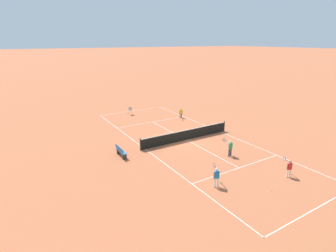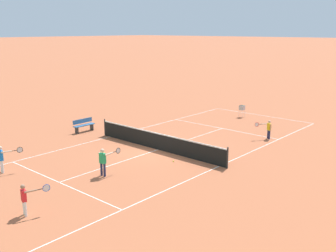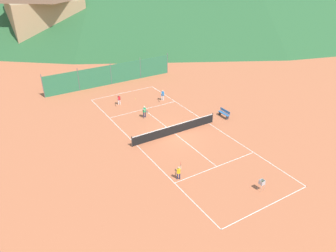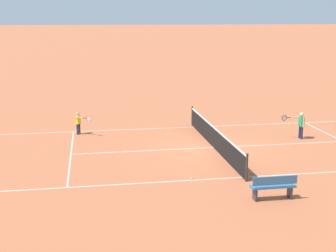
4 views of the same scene
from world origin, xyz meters
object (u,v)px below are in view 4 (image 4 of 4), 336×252
tennis_ball_far_corner (192,178)px  player_far_baseline (79,121)px  tennis_ball_alley_right (223,135)px  courtside_bench (273,187)px  tennis_net (214,137)px  player_far_service (300,123)px

tennis_ball_far_corner → player_far_baseline: bearing=-150.9°
player_far_baseline → tennis_ball_far_corner: size_ratio=17.40×
tennis_ball_far_corner → tennis_ball_alley_right: size_ratio=1.00×
courtside_bench → player_far_baseline: bearing=-147.2°
tennis_ball_alley_right → courtside_bench: 8.37m
tennis_ball_far_corner → tennis_ball_alley_right: (-5.96, 2.91, 0.00)m
tennis_net → tennis_ball_alley_right: 2.28m
player_far_service → tennis_ball_alley_right: bearing=-107.7°
courtside_bench → tennis_ball_alley_right: bearing=175.1°
player_far_baseline → player_far_service: size_ratio=0.88×
tennis_ball_far_corner → tennis_net: bearing=154.4°
tennis_net → courtside_bench: bearing=2.6°
tennis_net → tennis_ball_far_corner: size_ratio=139.09×
tennis_ball_alley_right → player_far_service: bearing=72.3°
player_far_baseline → player_far_service: bearing=75.9°
player_far_service → tennis_ball_far_corner: 8.11m
tennis_net → courtside_bench: tennis_net is taller
tennis_net → courtside_bench: size_ratio=6.12×
tennis_ball_far_corner → courtside_bench: (2.37, 2.19, 0.42)m
tennis_net → tennis_ball_alley_right: (-1.99, 1.01, -0.47)m
player_far_baseline → tennis_ball_alley_right: player_far_baseline is taller
player_far_baseline → tennis_ball_alley_right: 7.29m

